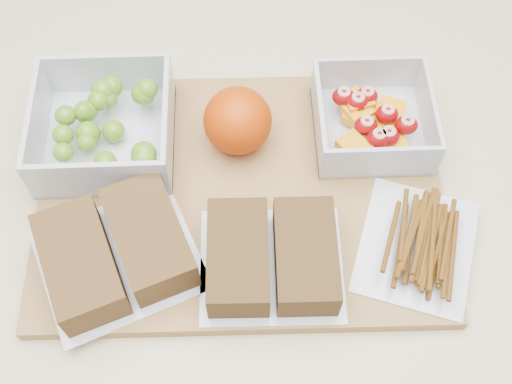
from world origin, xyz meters
TOP-DOWN VIEW (x-y plane):
  - counter at (0.00, 0.00)m, footprint 1.20×0.90m
  - cutting_board at (0.00, -0.01)m, footprint 0.42×0.31m
  - grape_container at (-0.14, 0.06)m, footprint 0.14×0.14m
  - fruit_container at (0.14, 0.06)m, footprint 0.12×0.12m
  - orange at (0.00, 0.06)m, footprint 0.07×0.07m
  - sandwich_bag_left at (-0.12, -0.08)m, footprint 0.19×0.18m
  - sandwich_bag_center at (0.03, -0.09)m, footprint 0.14×0.12m
  - pretzel_bag at (0.17, -0.08)m, footprint 0.15×0.16m

SIDE VIEW (x-z plane):
  - counter at x=0.00m, z-range 0.00..0.90m
  - cutting_board at x=0.00m, z-range 0.90..0.92m
  - pretzel_bag at x=0.17m, z-range 0.92..0.95m
  - fruit_container at x=0.14m, z-range 0.91..0.96m
  - sandwich_bag_center at x=0.03m, z-range 0.92..0.96m
  - sandwich_bag_left at x=-0.12m, z-range 0.92..0.96m
  - grape_container at x=-0.14m, z-range 0.91..0.97m
  - orange at x=0.00m, z-range 0.92..0.99m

